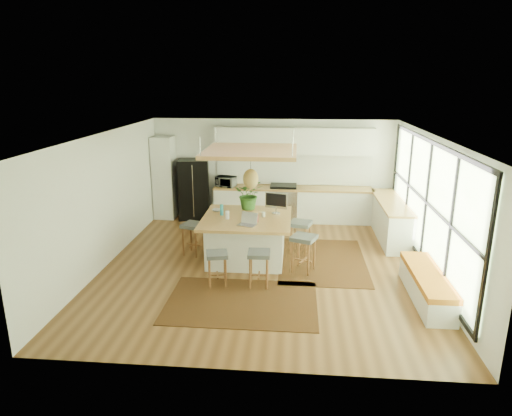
# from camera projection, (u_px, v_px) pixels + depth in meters

# --- Properties ---
(floor) EXTENTS (7.00, 7.00, 0.00)m
(floor) POSITION_uv_depth(u_px,v_px,m) (263.00, 266.00, 9.37)
(floor) COLOR brown
(floor) RESTS_ON ground
(ceiling) EXTENTS (7.00, 7.00, 0.00)m
(ceiling) POSITION_uv_depth(u_px,v_px,m) (264.00, 135.00, 8.63)
(ceiling) COLOR white
(ceiling) RESTS_ON ground
(wall_back) EXTENTS (6.50, 0.00, 6.50)m
(wall_back) POSITION_uv_depth(u_px,v_px,m) (273.00, 169.00, 12.35)
(wall_back) COLOR white
(wall_back) RESTS_ON ground
(wall_front) EXTENTS (6.50, 0.00, 6.50)m
(wall_front) POSITION_uv_depth(u_px,v_px,m) (243.00, 277.00, 5.65)
(wall_front) COLOR white
(wall_front) RESTS_ON ground
(wall_left) EXTENTS (0.00, 7.00, 7.00)m
(wall_left) POSITION_uv_depth(u_px,v_px,m) (106.00, 199.00, 9.28)
(wall_left) COLOR white
(wall_left) RESTS_ON ground
(wall_right) EXTENTS (0.00, 7.00, 7.00)m
(wall_right) POSITION_uv_depth(u_px,v_px,m) (432.00, 207.00, 8.72)
(wall_right) COLOR white
(wall_right) RESTS_ON ground
(window_wall) EXTENTS (0.10, 6.20, 2.60)m
(window_wall) POSITION_uv_depth(u_px,v_px,m) (430.00, 205.00, 8.71)
(window_wall) COLOR black
(window_wall) RESTS_ON wall_right
(pantry) EXTENTS (0.55, 0.60, 2.25)m
(pantry) POSITION_uv_depth(u_px,v_px,m) (165.00, 178.00, 12.36)
(pantry) COLOR silver
(pantry) RESTS_ON floor
(back_counter_base) EXTENTS (4.20, 0.60, 0.88)m
(back_counter_base) POSITION_uv_depth(u_px,v_px,m) (292.00, 205.00, 12.25)
(back_counter_base) COLOR silver
(back_counter_base) RESTS_ON floor
(back_counter_top) EXTENTS (4.24, 0.64, 0.05)m
(back_counter_top) POSITION_uv_depth(u_px,v_px,m) (293.00, 188.00, 12.12)
(back_counter_top) COLOR #A3743A
(back_counter_top) RESTS_ON back_counter_base
(backsplash) EXTENTS (4.20, 0.02, 0.80)m
(backsplash) POSITION_uv_depth(u_px,v_px,m) (293.00, 170.00, 12.28)
(backsplash) COLOR white
(backsplash) RESTS_ON wall_back
(upper_cabinets) EXTENTS (4.20, 0.34, 0.70)m
(upper_cabinets) POSITION_uv_depth(u_px,v_px,m) (294.00, 141.00, 11.91)
(upper_cabinets) COLOR silver
(upper_cabinets) RESTS_ON wall_back
(range) EXTENTS (0.76, 0.62, 1.00)m
(range) POSITION_uv_depth(u_px,v_px,m) (283.00, 202.00, 12.25)
(range) COLOR #A5A5AA
(range) RESTS_ON floor
(right_counter_base) EXTENTS (0.60, 2.50, 0.88)m
(right_counter_base) POSITION_uv_depth(u_px,v_px,m) (391.00, 220.00, 10.91)
(right_counter_base) COLOR silver
(right_counter_base) RESTS_ON floor
(right_counter_top) EXTENTS (0.64, 2.54, 0.05)m
(right_counter_top) POSITION_uv_depth(u_px,v_px,m) (392.00, 202.00, 10.79)
(right_counter_top) COLOR #A3743A
(right_counter_top) RESTS_ON right_counter_base
(window_bench) EXTENTS (0.52, 2.00, 0.50)m
(window_bench) POSITION_uv_depth(u_px,v_px,m) (427.00, 286.00, 7.90)
(window_bench) COLOR silver
(window_bench) RESTS_ON floor
(ceiling_panel) EXTENTS (1.86, 1.86, 0.80)m
(ceiling_panel) POSITION_uv_depth(u_px,v_px,m) (251.00, 164.00, 9.21)
(ceiling_panel) COLOR #A3743A
(ceiling_panel) RESTS_ON ceiling
(rug_near) EXTENTS (2.60, 1.80, 0.01)m
(rug_near) POSITION_uv_depth(u_px,v_px,m) (242.00, 302.00, 7.86)
(rug_near) COLOR black
(rug_near) RESTS_ON floor
(rug_right) EXTENTS (1.80, 2.60, 0.01)m
(rug_right) POSITION_uv_depth(u_px,v_px,m) (322.00, 260.00, 9.64)
(rug_right) COLOR black
(rug_right) RESTS_ON floor
(fridge) EXTENTS (0.91, 0.76, 1.64)m
(fridge) POSITION_uv_depth(u_px,v_px,m) (194.00, 185.00, 12.34)
(fridge) COLOR black
(fridge) RESTS_ON floor
(island) EXTENTS (1.85, 1.85, 0.93)m
(island) POSITION_uv_depth(u_px,v_px,m) (247.00, 238.00, 9.64)
(island) COLOR #A3743A
(island) RESTS_ON floor
(stool_near_left) EXTENTS (0.46, 0.46, 0.65)m
(stool_near_left) POSITION_uv_depth(u_px,v_px,m) (217.00, 267.00, 8.42)
(stool_near_left) COLOR #43474A
(stool_near_left) RESTS_ON floor
(stool_near_right) EXTENTS (0.42, 0.42, 0.68)m
(stool_near_right) POSITION_uv_depth(u_px,v_px,m) (259.00, 268.00, 8.38)
(stool_near_right) COLOR #43474A
(stool_near_right) RESTS_ON floor
(stool_right_front) EXTENTS (0.58, 0.58, 0.76)m
(stool_right_front) POSITION_uv_depth(u_px,v_px,m) (303.00, 255.00, 9.01)
(stool_right_front) COLOR #43474A
(stool_right_front) RESTS_ON floor
(stool_right_back) EXTENTS (0.54, 0.54, 0.74)m
(stool_right_back) POSITION_uv_depth(u_px,v_px,m) (300.00, 238.00, 9.94)
(stool_right_back) COLOR #43474A
(stool_right_back) RESTS_ON floor
(stool_left_side) EXTENTS (0.53, 0.53, 0.71)m
(stool_left_side) POSITION_uv_depth(u_px,v_px,m) (193.00, 239.00, 9.90)
(stool_left_side) COLOR #43474A
(stool_left_side) RESTS_ON floor
(laptop) EXTENTS (0.45, 0.47, 0.26)m
(laptop) POSITION_uv_depth(u_px,v_px,m) (247.00, 220.00, 8.95)
(laptop) COLOR #A5A5AA
(laptop) RESTS_ON island
(monitor) EXTENTS (0.54, 0.32, 0.47)m
(monitor) POSITION_uv_depth(u_px,v_px,m) (276.00, 202.00, 9.69)
(monitor) COLOR #A5A5AA
(monitor) RESTS_ON island
(microwave) EXTENTS (0.56, 0.41, 0.34)m
(microwave) POSITION_uv_depth(u_px,v_px,m) (226.00, 180.00, 12.17)
(microwave) COLOR #A5A5AA
(microwave) RESTS_ON back_counter_top
(island_plant) EXTENTS (0.65, 0.72, 0.53)m
(island_plant) POSITION_uv_depth(u_px,v_px,m) (249.00, 197.00, 10.03)
(island_plant) COLOR #1E4C19
(island_plant) RESTS_ON island
(island_bowl) EXTENTS (0.24, 0.24, 0.05)m
(island_bowl) POSITION_uv_depth(u_px,v_px,m) (217.00, 210.00, 9.92)
(island_bowl) COLOR silver
(island_bowl) RESTS_ON island
(island_bottle_0) EXTENTS (0.07, 0.07, 0.19)m
(island_bottle_0) POSITION_uv_depth(u_px,v_px,m) (222.00, 211.00, 9.63)
(island_bottle_0) COLOR teal
(island_bottle_0) RESTS_ON island
(island_bottle_1) EXTENTS (0.07, 0.07, 0.19)m
(island_bottle_1) POSITION_uv_depth(u_px,v_px,m) (227.00, 214.00, 9.37)
(island_bottle_1) COLOR silver
(island_bottle_1) RESTS_ON island
(island_bottle_2) EXTENTS (0.07, 0.07, 0.19)m
(island_bottle_2) POSITION_uv_depth(u_px,v_px,m) (257.00, 217.00, 9.17)
(island_bottle_2) COLOR maroon
(island_bottle_2) RESTS_ON island
(island_bottle_3) EXTENTS (0.07, 0.07, 0.19)m
(island_bottle_3) POSITION_uv_depth(u_px,v_px,m) (264.00, 213.00, 9.50)
(island_bottle_3) COLOR silver
(island_bottle_3) RESTS_ON island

